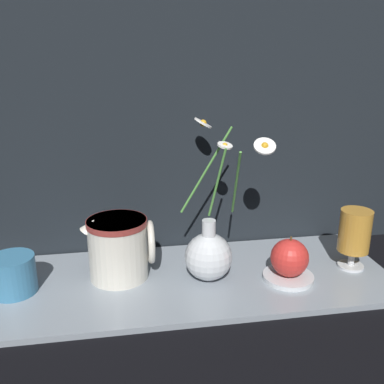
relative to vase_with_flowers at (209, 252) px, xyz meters
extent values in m
plane|color=black|center=(-0.05, 0.01, -0.07)|extent=(6.00, 6.00, 0.00)
cube|color=gray|center=(-0.05, 0.01, -0.07)|extent=(0.89, 0.33, 0.01)
cube|color=black|center=(-0.05, 0.19, 0.48)|extent=(1.39, 0.02, 1.10)
sphere|color=silver|center=(0.00, 0.00, -0.01)|extent=(0.10, 0.10, 0.10)
cylinder|color=silver|center=(0.00, 0.00, 0.05)|extent=(0.03, 0.03, 0.04)
cylinder|color=#4C8E3D|center=(0.05, -0.01, 0.15)|extent=(0.02, 0.11, 0.16)
cylinder|color=white|center=(0.10, -0.02, 0.23)|extent=(0.05, 0.04, 0.03)
sphere|color=gold|center=(0.10, -0.02, 0.23)|extent=(0.02, 0.02, 0.02)
cylinder|color=#4C8E3D|center=(0.00, 0.05, 0.16)|extent=(0.11, 0.01, 0.19)
cylinder|color=white|center=(0.01, 0.10, 0.26)|extent=(0.04, 0.05, 0.02)
sphere|color=gold|center=(0.01, 0.10, 0.26)|extent=(0.01, 0.01, 0.01)
cylinder|color=#4C8E3D|center=(0.02, 0.01, 0.15)|extent=(0.03, 0.04, 0.15)
cylinder|color=white|center=(0.03, 0.02, 0.22)|extent=(0.04, 0.04, 0.01)
sphere|color=gold|center=(0.03, 0.02, 0.22)|extent=(0.01, 0.01, 0.01)
cylinder|color=teal|center=(-0.40, 0.01, -0.02)|extent=(0.09, 0.09, 0.08)
cylinder|color=beige|center=(-0.19, 0.04, 0.00)|extent=(0.12, 0.12, 0.13)
cylinder|color=maroon|center=(-0.19, 0.04, 0.06)|extent=(0.13, 0.13, 0.01)
torus|color=beige|center=(-0.12, 0.04, 0.02)|extent=(0.01, 0.09, 0.09)
cone|color=beige|center=(-0.24, 0.04, 0.06)|extent=(0.05, 0.03, 0.04)
cylinder|color=silver|center=(0.33, 0.00, -0.06)|extent=(0.06, 0.06, 0.01)
cylinder|color=silver|center=(0.33, 0.00, -0.04)|extent=(0.01, 0.01, 0.04)
cylinder|color=#B77F2D|center=(0.33, 0.00, 0.03)|extent=(0.07, 0.07, 0.09)
cylinder|color=silver|center=(0.17, -0.03, -0.06)|extent=(0.11, 0.11, 0.01)
sphere|color=red|center=(0.17, -0.03, -0.01)|extent=(0.08, 0.08, 0.08)
cylinder|color=#4C3819|center=(0.17, -0.03, 0.03)|extent=(0.00, 0.00, 0.01)
camera|label=1|loc=(-0.17, -0.80, 0.40)|focal=40.00mm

